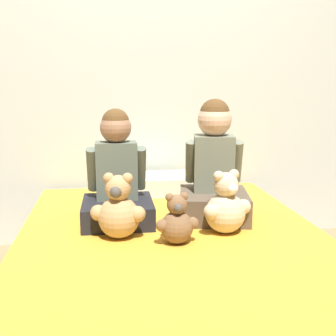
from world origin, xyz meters
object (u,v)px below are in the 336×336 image
Objects in this scene: teddy_bear_between_children at (177,222)px; teddy_bear_held_by_left_child at (119,211)px; child_on_left at (117,180)px; child_on_right at (214,171)px; bed at (173,274)px; teddy_bear_held_by_right_child at (226,207)px; pillow_at_headboard at (154,184)px.

teddy_bear_held_by_left_child is at bearing 151.18° from teddy_bear_between_children.
teddy_bear_held_by_left_child is 0.27m from teddy_bear_between_children.
child_on_right reaches higher than child_on_left.
child_on_left is 0.44m from teddy_bear_between_children.
bed is 0.31m from teddy_bear_between_children.
bed is 8.44× the size of teddy_bear_between_children.
teddy_bear_held_by_right_child reaches higher than pillow_at_headboard.
child_on_left is 2.50× the size of teddy_bear_between_children.
child_on_right is 0.45m from teddy_bear_between_children.
pillow_at_headboard is (0.00, 0.77, 0.25)m from bed.
child_on_right is at bearing 70.32° from teddy_bear_held_by_right_child.
teddy_bear_held_by_left_child is 0.49m from teddy_bear_held_by_right_child.
pillow_at_headboard is (-0.24, 0.78, -0.07)m from teddy_bear_held_by_right_child.
child_on_right is 1.27× the size of pillow_at_headboard.
teddy_bear_held_by_left_child reaches higher than bed.
child_on_left is 1.89× the size of teddy_bear_held_by_left_child.
child_on_left is 1.18× the size of pillow_at_headboard.
teddy_bear_held_by_left_child is 0.82m from pillow_at_headboard.
pillow_at_headboard is at bearing 124.97° from child_on_right.
child_on_right is (0.49, 0.00, 0.03)m from child_on_left.
pillow_at_headboard is (0.25, 0.78, -0.07)m from teddy_bear_held_by_left_child.
child_on_left reaches higher than teddy_bear_held_by_left_child.
child_on_right is (0.25, 0.23, 0.44)m from bed.
teddy_bear_held_by_left_child is at bearing -178.05° from bed.
teddy_bear_held_by_left_child is at bearing -89.69° from child_on_left.
pillow_at_headboard is at bearing 90.00° from bed.
child_on_left reaches higher than teddy_bear_held_by_right_child.
teddy_bear_held_by_right_child is 1.31× the size of teddy_bear_between_children.
teddy_bear_held_by_left_child reaches higher than teddy_bear_between_children.
teddy_bear_between_children is at bearing -54.11° from child_on_left.
child_on_left is (-0.25, 0.23, 0.41)m from bed.
teddy_bear_held_by_right_child is 0.62× the size of pillow_at_headboard.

